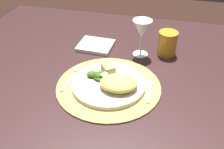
% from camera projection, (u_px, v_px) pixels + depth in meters
% --- Properties ---
extents(dining_table, '(1.38, 1.08, 0.74)m').
position_uv_depth(dining_table, '(110.00, 91.00, 1.09)').
color(dining_table, '#371F20').
rests_on(dining_table, ground).
extents(placemat, '(0.37, 0.37, 0.01)m').
position_uv_depth(placemat, '(109.00, 86.00, 0.95)').
color(placemat, tan).
rests_on(placemat, dining_table).
extents(dinner_plate, '(0.26, 0.26, 0.02)m').
position_uv_depth(dinner_plate, '(109.00, 84.00, 0.94)').
color(dinner_plate, silver).
rests_on(dinner_plate, placemat).
extents(pasta_serving, '(0.14, 0.12, 0.04)m').
position_uv_depth(pasta_serving, '(119.00, 83.00, 0.90)').
color(pasta_serving, '#DECC5C').
rests_on(pasta_serving, dinner_plate).
extents(salad_greens, '(0.09, 0.06, 0.03)m').
position_uv_depth(salad_greens, '(98.00, 76.00, 0.96)').
color(salad_greens, '#39621A').
rests_on(salad_greens, dinner_plate).
extents(bread_piece, '(0.06, 0.07, 0.02)m').
position_uv_depth(bread_piece, '(108.00, 68.00, 0.99)').
color(bread_piece, tan).
rests_on(bread_piece, dinner_plate).
extents(fork, '(0.02, 0.17, 0.00)m').
position_uv_depth(fork, '(71.00, 79.00, 0.98)').
color(fork, silver).
rests_on(fork, placemat).
extents(spoon, '(0.03, 0.13, 0.01)m').
position_uv_depth(spoon, '(150.00, 87.00, 0.94)').
color(spoon, silver).
rests_on(spoon, placemat).
extents(napkin, '(0.15, 0.13, 0.02)m').
position_uv_depth(napkin, '(96.00, 46.00, 1.18)').
color(napkin, white).
rests_on(napkin, dining_table).
extents(wine_glass, '(0.08, 0.08, 0.16)m').
position_uv_depth(wine_glass, '(142.00, 30.00, 1.07)').
color(wine_glass, silver).
rests_on(wine_glass, dining_table).
extents(amber_tumbler, '(0.08, 0.08, 0.10)m').
position_uv_depth(amber_tumbler, '(167.00, 43.00, 1.11)').
color(amber_tumbler, orange).
rests_on(amber_tumbler, dining_table).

